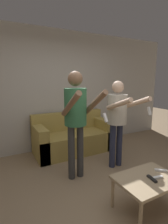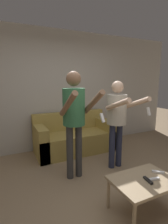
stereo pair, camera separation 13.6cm
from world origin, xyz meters
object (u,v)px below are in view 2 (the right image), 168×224
(remote_near, at_px, (154,179))
(remote_mid, at_px, (148,180))
(person_standing_right, at_px, (117,115))
(coffee_table, at_px, (144,183))
(person_standing_left, at_px, (74,113))
(remote_far, at_px, (158,172))
(couch, at_px, (74,138))

(remote_near, bearing_deg, remote_mid, 171.01)
(person_standing_right, xyz_separation_m, coffee_table, (-0.37, -1.07, -0.61))
(person_standing_right, xyz_separation_m, remote_near, (-0.28, -1.13, -0.55))
(person_standing_left, distance_m, remote_near, 1.41)
(remote_far, bearing_deg, coffee_table, -173.04)
(person_standing_right, bearing_deg, remote_mid, -107.75)
(coffee_table, distance_m, remote_mid, 0.08)
(couch, relative_size, remote_near, 11.18)
(coffee_table, height_order, remote_far, remote_far)
(person_standing_right, height_order, remote_near, person_standing_right)
(remote_mid, bearing_deg, person_standing_left, 112.48)
(person_standing_left, xyz_separation_m, remote_near, (0.54, -1.13, -0.65))
(coffee_table, bearing_deg, couch, 91.08)
(person_standing_right, xyz_separation_m, remote_mid, (-0.36, -1.12, -0.55))
(couch, distance_m, remote_near, 2.17)
(person_standing_left, xyz_separation_m, coffee_table, (0.45, -1.07, -0.71))
(couch, bearing_deg, remote_far, -81.47)
(couch, height_order, person_standing_right, person_standing_right)
(remote_far, bearing_deg, person_standing_right, 84.49)
(coffee_table, height_order, remote_mid, remote_mid)
(remote_near, xyz_separation_m, remote_mid, (-0.08, 0.01, 0.00))
(couch, bearing_deg, person_standing_left, -111.61)
(remote_mid, bearing_deg, couch, 91.41)
(person_standing_right, relative_size, remote_near, 10.29)
(person_standing_right, bearing_deg, remote_far, -95.51)
(remote_near, relative_size, remote_far, 1.13)
(remote_mid, bearing_deg, remote_near, -8.99)
(couch, xyz_separation_m, coffee_table, (0.04, -2.10, 0.08))
(person_standing_right, relative_size, remote_mid, 10.29)
(remote_mid, bearing_deg, person_standing_right, 72.25)
(remote_mid, xyz_separation_m, remote_far, (0.26, 0.08, 0.00))
(couch, bearing_deg, coffee_table, -88.92)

